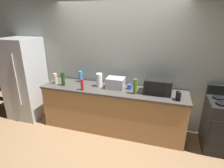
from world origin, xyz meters
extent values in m
plane|color=#93704C|center=(0.00, 0.00, 0.00)|extent=(8.00, 8.00, 0.00)
cube|color=#9EA399|center=(0.00, 0.81, 1.35)|extent=(6.40, 0.10, 2.70)
cube|color=#B27F4C|center=(0.00, 0.40, 0.43)|extent=(2.80, 0.60, 0.86)
cube|color=#47423D|center=(0.00, 0.40, 0.88)|extent=(2.84, 0.64, 0.04)
cube|color=#B7BABF|center=(-2.05, 0.40, 0.90)|extent=(0.72, 0.70, 1.80)
cylinder|color=silver|center=(-1.91, 0.03, 1.00)|extent=(0.02, 0.02, 1.10)
cube|color=black|center=(2.00, 0.40, 0.45)|extent=(0.60, 0.60, 0.90)
cylinder|color=black|center=(1.87, 0.28, 0.91)|extent=(0.18, 0.18, 0.02)
cylinder|color=black|center=(1.87, 0.52, 0.91)|extent=(0.18, 0.18, 0.02)
cube|color=black|center=(0.85, 0.45, 1.04)|extent=(0.48, 0.34, 0.27)
cube|color=black|center=(0.81, 0.28, 1.04)|extent=(0.34, 0.01, 0.21)
cube|color=#B7BABF|center=(0.05, 0.46, 1.01)|extent=(0.34, 0.26, 0.21)
cylinder|color=white|center=(-0.28, 0.45, 1.04)|extent=(0.12, 0.12, 0.27)
cube|color=black|center=(1.20, 0.24, 0.98)|extent=(0.08, 0.12, 0.15)
cylinder|color=#4C6B19|center=(0.46, 0.29, 1.04)|extent=(0.07, 0.07, 0.28)
cylinder|color=#338CE5|center=(-0.76, 0.60, 1.02)|extent=(0.08, 0.08, 0.23)
cylinder|color=red|center=(-0.52, 0.18, 1.01)|extent=(0.06, 0.06, 0.22)
cylinder|color=#1E3F19|center=(-1.00, 0.29, 1.04)|extent=(0.07, 0.07, 0.27)
cylinder|color=beige|center=(-1.21, 0.34, 1.01)|extent=(0.07, 0.07, 0.22)
cylinder|color=#2D4CB2|center=(0.32, 0.50, 0.95)|extent=(0.09, 0.09, 0.09)
camera|label=1|loc=(0.95, -2.70, 2.19)|focal=28.91mm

